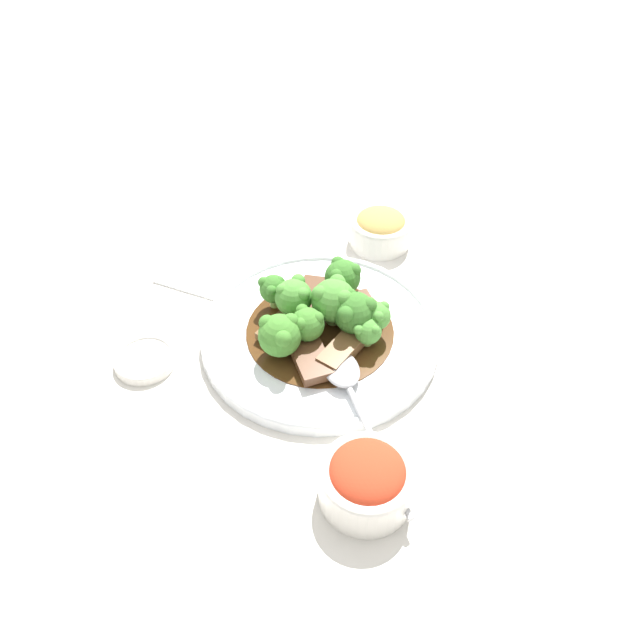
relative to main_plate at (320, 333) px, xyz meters
name	(u,v)px	position (x,y,z in m)	size (l,w,h in m)	color
ground_plane	(320,339)	(0.00, 0.00, -0.01)	(4.00, 4.00, 0.00)	silver
main_plate	(320,333)	(0.00, 0.00, 0.00)	(0.30, 0.30, 0.02)	white
beef_strip_0	(341,352)	(0.02, 0.05, 0.02)	(0.06, 0.03, 0.02)	brown
beef_strip_1	(363,309)	(-0.06, 0.03, 0.01)	(0.06, 0.07, 0.01)	#56331E
beef_strip_2	(279,326)	(0.03, -0.04, 0.01)	(0.06, 0.03, 0.01)	brown
beef_strip_3	(311,358)	(0.05, 0.02, 0.02)	(0.07, 0.08, 0.01)	#56331E
beef_strip_4	(313,297)	(-0.04, -0.04, 0.01)	(0.08, 0.06, 0.01)	#56331E
broccoli_floret_0	(307,323)	(0.03, 0.00, 0.04)	(0.04, 0.04, 0.05)	#7FA84C
broccoli_floret_1	(272,290)	(0.00, -0.07, 0.04)	(0.04, 0.04, 0.05)	#8EB756
broccoli_floret_2	(295,296)	(0.00, -0.04, 0.04)	(0.05, 0.05, 0.05)	#7FA84C
broccoli_floret_3	(355,312)	(-0.02, 0.04, 0.04)	(0.05, 0.05, 0.06)	#8EB756
broccoli_floret_4	(376,316)	(-0.03, 0.06, 0.04)	(0.04, 0.04, 0.05)	#8EB756
broccoli_floret_5	(334,300)	(-0.02, 0.01, 0.05)	(0.06, 0.06, 0.06)	#8EB756
broccoli_floret_6	(343,277)	(-0.07, -0.01, 0.04)	(0.05, 0.05, 0.05)	#7FA84C
broccoli_floret_7	(280,335)	(0.06, -0.02, 0.04)	(0.05, 0.05, 0.05)	#7FA84C
broccoli_floret_8	(368,331)	(-0.01, 0.06, 0.03)	(0.03, 0.03, 0.04)	#7FA84C
serving_spoon	(347,382)	(0.06, 0.08, 0.02)	(0.15, 0.20, 0.01)	#B7B7BC
side_bowl_kimchi	(367,480)	(0.15, 0.17, 0.02)	(0.10, 0.10, 0.06)	white
side_bowl_appetizer	(380,228)	(-0.21, -0.04, 0.02)	(0.09, 0.09, 0.05)	white
sauce_dish	(145,360)	(0.16, -0.15, 0.00)	(0.07, 0.07, 0.01)	white
paper_napkin	(204,266)	(-0.02, -0.22, -0.01)	(0.13, 0.12, 0.01)	white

